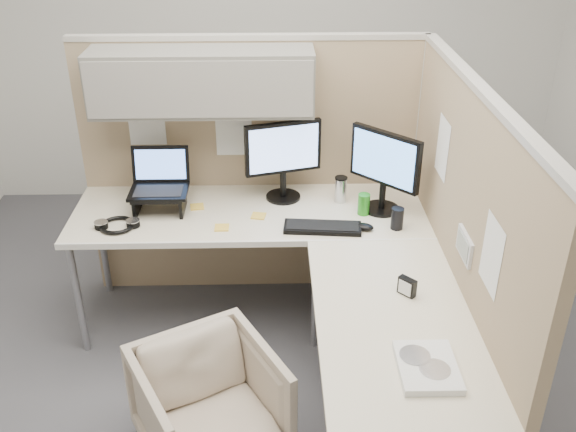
{
  "coord_description": "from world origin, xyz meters",
  "views": [
    {
      "loc": [
        0.02,
        -2.65,
        2.42
      ],
      "look_at": [
        0.1,
        0.25,
        0.85
      ],
      "focal_mm": 40.0,
      "sensor_mm": 36.0,
      "label": 1
    }
  ],
  "objects_px": {
    "office_chair": "(209,402)",
    "monitor_left": "(283,154)",
    "desk": "(293,256)",
    "keyboard": "(323,228)"
  },
  "relations": [
    {
      "from": "office_chair",
      "to": "monitor_left",
      "type": "height_order",
      "value": "monitor_left"
    },
    {
      "from": "desk",
      "to": "keyboard",
      "type": "distance_m",
      "value": 0.25
    },
    {
      "from": "monitor_left",
      "to": "desk",
      "type": "bearing_deg",
      "value": -102.15
    },
    {
      "from": "keyboard",
      "to": "monitor_left",
      "type": "bearing_deg",
      "value": 123.59
    },
    {
      "from": "desk",
      "to": "keyboard",
      "type": "relative_size",
      "value": 4.86
    },
    {
      "from": "office_chair",
      "to": "keyboard",
      "type": "xyz_separation_m",
      "value": [
        0.56,
        0.81,
        0.44
      ]
    },
    {
      "from": "office_chair",
      "to": "keyboard",
      "type": "distance_m",
      "value": 1.08
    },
    {
      "from": "monitor_left",
      "to": "keyboard",
      "type": "relative_size",
      "value": 1.13
    },
    {
      "from": "desk",
      "to": "office_chair",
      "type": "height_order",
      "value": "desk"
    },
    {
      "from": "office_chair",
      "to": "keyboard",
      "type": "relative_size",
      "value": 1.48
    }
  ]
}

